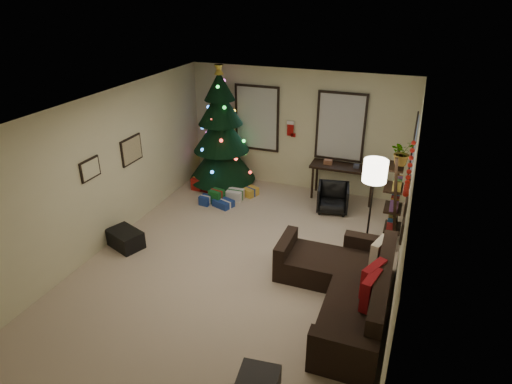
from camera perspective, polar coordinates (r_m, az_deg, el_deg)
floor at (r=7.49m, az=-2.36°, el=-9.72°), size 7.00×7.00×0.00m
ceiling at (r=6.33m, az=-2.80°, el=10.67°), size 7.00×7.00×0.00m
wall_back at (r=9.89m, az=5.42°, el=7.92°), size 5.00×0.00×5.00m
wall_front at (r=4.38m, az=-21.79°, el=-19.40°), size 5.00×0.00×5.00m
wall_left at (r=8.04m, az=-19.21°, el=2.37°), size 0.00×7.00×7.00m
wall_right at (r=6.35m, az=18.73°, el=-3.83°), size 0.00×7.00×7.00m
window_back_left at (r=10.09m, az=0.15°, el=9.57°), size 1.05×0.06×1.50m
window_back_right at (r=9.62m, az=10.93°, el=8.30°), size 1.05×0.06×1.50m
window_right_wall at (r=8.64m, az=19.72°, el=4.93°), size 0.06×0.90×1.30m
christmas_tree at (r=10.05m, az=-4.55°, el=7.26°), size 1.54×1.54×2.87m
presents at (r=9.68m, az=-4.48°, el=-0.32°), size 1.50×1.01×0.30m
sofa at (r=6.71m, az=11.72°, el=-12.17°), size 1.77×2.59×0.84m
pillow_red_a at (r=6.15m, az=14.65°, el=-12.22°), size 0.23×0.47×0.46m
pillow_red_b at (r=6.36m, az=14.95°, el=-10.86°), size 0.30×0.47×0.46m
pillow_cream at (r=6.97m, az=15.67°, el=-7.55°), size 0.24×0.44×0.42m
desk at (r=9.64m, az=11.35°, el=2.82°), size 1.43×0.51×0.77m
desk_chair at (r=9.22m, az=9.95°, el=-0.76°), size 0.66×0.63×0.59m
bookshelf at (r=8.06m, az=17.56°, el=-1.25°), size 0.30×0.52×1.76m
potted_plant at (r=7.67m, az=18.52°, el=5.36°), size 0.67×0.67×0.56m
floor_lamp at (r=7.22m, az=15.10°, el=1.80°), size 0.39×0.39×1.82m
art_map at (r=8.58m, az=-15.86°, el=5.26°), size 0.04×0.60×0.50m
art_abstract at (r=7.74m, az=-20.75°, el=2.80°), size 0.04×0.45×0.35m
gallery at (r=6.19m, az=18.79°, el=-2.32°), size 0.03×1.25×0.54m
garland at (r=6.23m, az=19.25°, el=2.49°), size 0.08×1.90×0.30m
stocking_left at (r=9.85m, az=4.54°, el=8.25°), size 0.20×0.05×0.36m
stocking_right at (r=9.92m, az=6.65°, el=8.33°), size 0.20×0.05×0.36m
storage_bin at (r=8.29m, az=-16.60°, el=-5.83°), size 0.74×0.62×0.32m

